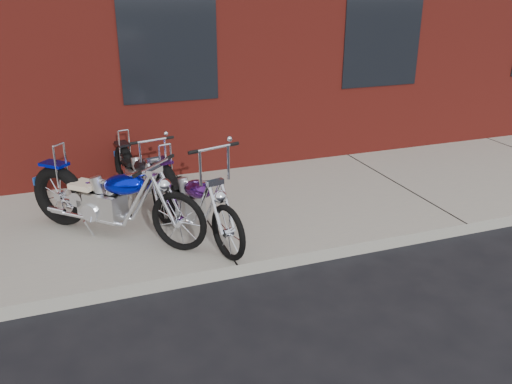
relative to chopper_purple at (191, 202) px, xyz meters
name	(u,v)px	position (x,y,z in m)	size (l,w,h in m)	color
ground	(238,278)	(0.25, -0.96, -0.54)	(120.00, 120.00, 0.00)	black
sidewalk	(201,217)	(0.25, 0.54, -0.46)	(22.00, 3.00, 0.15)	#A39E8E
chopper_purple	(191,202)	(0.00, 0.00, 0.00)	(0.74, 2.11, 1.21)	black
chopper_blue	(111,202)	(-0.88, 0.22, 0.04)	(1.81, 1.73, 1.04)	black
chopper_third	(141,177)	(-0.41, 1.12, -0.03)	(0.60, 1.99, 1.02)	black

